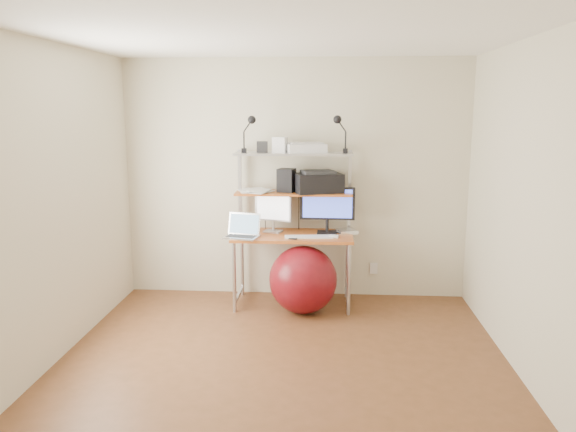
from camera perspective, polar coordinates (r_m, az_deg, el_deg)
name	(u,v)px	position (r m, az deg, el deg)	size (l,w,h in m)	color
room	(281,210)	(4.14, -0.69, 0.61)	(3.60, 3.60, 3.60)	brown
computer_desk	(293,212)	(5.67, 0.54, 0.40)	(1.20, 0.60, 1.57)	#C66326
wall_outlet	(374,268)	(6.11, 8.70, -5.28)	(0.08, 0.01, 0.12)	silver
monitor_silver	(273,210)	(5.73, -1.52, 0.66)	(0.38, 0.18, 0.43)	#BDBCC1
monitor_black	(327,206)	(5.68, 4.02, 1.04)	(0.55, 0.16, 0.55)	black
laptop	(243,232)	(5.55, -4.61, -1.62)	(0.38, 0.33, 0.29)	silver
keyboard	(309,237)	(5.51, 2.11, -2.13)	(0.47, 0.13, 0.01)	silver
mouse	(334,236)	(5.52, 4.67, -2.08)	(0.09, 0.06, 0.03)	silver
mac_mini	(346,231)	(5.74, 5.95, -1.54)	(0.19, 0.19, 0.04)	silver
phone	(295,238)	(5.49, 0.71, -2.20)	(0.08, 0.14, 0.01)	black
printer	(318,182)	(5.68, 3.06, 3.46)	(0.54, 0.45, 0.22)	black
nas_cube	(286,180)	(5.71, -0.16, 3.65)	(0.16, 0.16, 0.24)	black
red_box	(309,190)	(5.64, 2.12, 2.64)	(0.20, 0.13, 0.06)	#B53D1C
scanner	(306,148)	(5.68, 1.82, 6.96)	(0.44, 0.34, 0.10)	silver
box_white	(280,145)	(5.67, -0.83, 7.25)	(0.13, 0.11, 0.15)	silver
box_grey	(262,147)	(5.69, -2.65, 7.03)	(0.11, 0.11, 0.11)	#2A2A2C
clip_lamp_left	(250,126)	(5.61, -3.87, 9.12)	(0.15, 0.08, 0.37)	black
clip_lamp_right	(339,126)	(5.59, 5.21, 9.13)	(0.15, 0.08, 0.37)	black
exercise_ball	(303,280)	(5.54, 1.54, -6.48)	(0.67, 0.67, 0.67)	maroon
paper_stack	(255,190)	(5.74, -3.34, 2.60)	(0.41, 0.41, 0.02)	white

